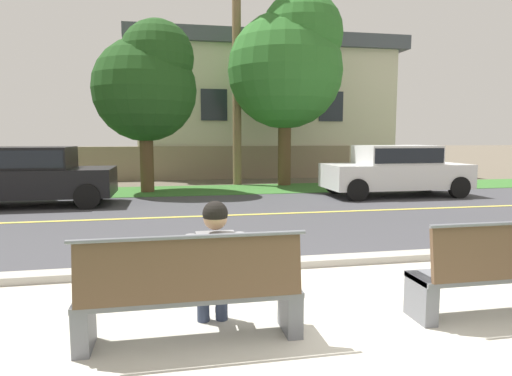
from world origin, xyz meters
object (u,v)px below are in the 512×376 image
at_px(bench_right, 508,272).
at_px(car_white_near, 395,168).
at_px(seated_person_grey, 215,262).
at_px(bench_left, 191,293).
at_px(car_black_far, 27,174).
at_px(shade_tree_left, 148,82).
at_px(shade_tree_centre, 289,62).

height_order(bench_right, car_white_near, car_white_near).
bearing_deg(seated_person_grey, bench_left, -142.14).
relative_size(car_black_far, shade_tree_left, 0.79).
bearing_deg(bench_left, car_white_near, 52.62).
height_order(seated_person_grey, car_white_near, car_white_near).
bearing_deg(car_black_far, seated_person_grey, -64.55).
height_order(bench_left, bench_right, same).
bearing_deg(bench_left, bench_right, 0.00).
relative_size(shade_tree_left, shade_tree_centre, 0.79).
distance_m(car_white_near, shade_tree_left, 8.18).
xyz_separation_m(bench_left, car_white_near, (6.58, 8.61, 0.39)).
relative_size(bench_left, seated_person_grey, 1.55).
xyz_separation_m(bench_right, shade_tree_centre, (1.02, 12.08, 4.02)).
bearing_deg(shade_tree_centre, seated_person_grey, -108.29).
bearing_deg(shade_tree_left, car_white_near, -17.80).
relative_size(car_black_far, shade_tree_centre, 0.62).
height_order(seated_person_grey, shade_tree_centre, shade_tree_centre).
distance_m(bench_left, bench_right, 3.14).
bearing_deg(car_white_near, shade_tree_centre, 124.93).
relative_size(bench_right, car_white_near, 0.45).
height_order(bench_left, shade_tree_left, shade_tree_left).
relative_size(car_white_near, shade_tree_left, 0.79).
height_order(car_black_far, shade_tree_centre, shade_tree_centre).
height_order(bench_left, seated_person_grey, seated_person_grey).
height_order(seated_person_grey, shade_tree_left, shade_tree_left).
relative_size(car_white_near, shade_tree_centre, 0.62).
distance_m(seated_person_grey, shade_tree_centre, 13.10).
bearing_deg(seated_person_grey, bench_right, -3.38).
bearing_deg(car_white_near, seated_person_grey, -126.99).
bearing_deg(bench_right, car_white_near, 68.21).
relative_size(bench_right, car_black_far, 0.45).
height_order(bench_right, seated_person_grey, seated_person_grey).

